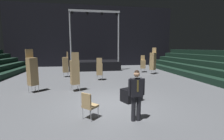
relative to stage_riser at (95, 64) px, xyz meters
name	(u,v)px	position (x,y,z in m)	size (l,w,h in m)	color
ground_plane	(108,104)	(0.00, -11.38, -0.65)	(22.00, 30.00, 0.10)	#515459
arena_end_wall	(93,36)	(0.00, 3.62, 3.40)	(22.00, 0.30, 8.00)	black
stage_riser	(95,64)	(0.00, 0.00, 0.00)	(5.47, 3.42, 6.24)	black
man_with_tie	(136,92)	(0.69, -13.19, 0.39)	(0.57, 0.24, 1.74)	black
chair_stack_front_left	(100,69)	(0.05, -6.20, 0.26)	(0.51, 0.51, 1.71)	#B2B5BA
chair_stack_front_right	(32,71)	(-3.88, -8.94, 0.60)	(0.62, 0.62, 2.39)	#B2B5BA
chair_stack_mid_left	(143,64)	(4.70, -2.99, 0.26)	(0.50, 0.50, 1.71)	#B2B5BA
chair_stack_mid_right	(153,61)	(5.22, -4.19, 0.64)	(0.61, 0.61, 2.48)	#B2B5BA
chair_stack_mid_centre	(75,72)	(-1.59, -9.07, 0.51)	(0.56, 0.56, 2.22)	#B2B5BA
chair_stack_rear_left	(65,64)	(-2.69, -4.42, 0.47)	(0.54, 0.54, 2.14)	#B2B5BA
equipment_road_case	(131,95)	(1.11, -11.24, -0.30)	(0.90, 0.60, 0.59)	black
loose_chair_near_man	(89,104)	(-0.87, -12.81, -0.06)	(0.62, 0.62, 0.95)	#B2B5BA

